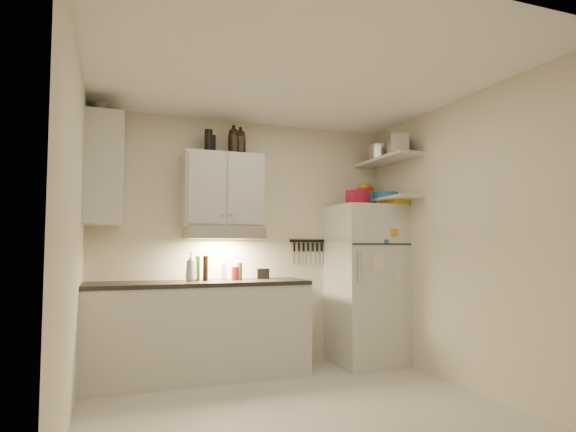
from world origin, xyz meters
name	(u,v)px	position (x,y,z in m)	size (l,w,h in m)	color
floor	(299,413)	(0.00, 0.00, -0.01)	(3.20, 3.00, 0.02)	beige
ceiling	(298,75)	(0.00, 0.00, 2.61)	(3.20, 3.00, 0.02)	white
back_wall	(246,242)	(0.00, 1.51, 1.30)	(3.20, 0.02, 2.60)	beige
left_wall	(71,239)	(-1.61, 0.00, 1.30)	(0.02, 3.00, 2.60)	beige
right_wall	(466,241)	(1.61, 0.00, 1.30)	(0.02, 3.00, 2.60)	beige
base_cabinet	(199,332)	(-0.55, 1.20, 0.44)	(2.10, 0.60, 0.88)	silver
countertop	(199,283)	(-0.55, 1.20, 0.90)	(2.10, 0.62, 0.04)	black
upper_cabinet	(223,191)	(-0.30, 1.33, 1.83)	(0.80, 0.33, 0.75)	silver
side_cabinet	(104,170)	(-1.44, 1.20, 1.95)	(0.33, 0.55, 1.00)	silver
range_hood	(224,233)	(-0.30, 1.27, 1.39)	(0.76, 0.46, 0.12)	silver
fridge	(366,284)	(1.25, 1.16, 0.85)	(0.70, 0.68, 1.70)	silver
shelf_hi	(387,160)	(1.45, 1.02, 2.20)	(0.30, 0.95, 0.03)	silver
shelf_lo	(387,200)	(1.45, 1.02, 1.76)	(0.30, 0.95, 0.03)	silver
knife_strip	(307,241)	(0.70, 1.49, 1.32)	(0.42, 0.02, 0.03)	black
dutch_oven	(358,198)	(1.12, 1.09, 1.78)	(0.27, 0.27, 0.15)	maroon
book_stack	(394,201)	(1.46, 0.91, 1.74)	(0.20, 0.25, 0.08)	gold
spice_jar	(379,201)	(1.36, 1.04, 1.75)	(0.06, 0.06, 0.10)	silver
stock_pot	(380,154)	(1.52, 1.28, 2.31)	(0.28, 0.28, 0.20)	silver
tin_a	(398,148)	(1.51, 0.88, 2.31)	(0.19, 0.17, 0.19)	#AAAAAD
tin_b	(398,144)	(1.38, 0.69, 2.31)	(0.18, 0.18, 0.18)	#AAAAAD
bowl_teal	(369,197)	(1.44, 1.39, 1.83)	(0.26, 0.26, 0.10)	#1C699E
bowl_orange	(365,191)	(1.43, 1.49, 1.91)	(0.21, 0.21, 0.06)	red
bowl_yellow	(365,186)	(1.43, 1.49, 1.97)	(0.16, 0.16, 0.05)	gold
plates	(386,196)	(1.43, 1.01, 1.81)	(0.26, 0.26, 0.06)	#1C699E
growler_a	(234,141)	(-0.19, 1.31, 2.34)	(0.12, 0.12, 0.28)	black
growler_b	(240,142)	(-0.13, 1.29, 2.33)	(0.11, 0.11, 0.26)	black
thermos_a	(212,145)	(-0.40, 1.39, 2.30)	(0.07, 0.07, 0.20)	black
thermos_b	(209,141)	(-0.46, 1.30, 2.32)	(0.08, 0.08, 0.23)	black
side_jar	(100,111)	(-1.48, 1.32, 2.53)	(0.12, 0.12, 0.16)	silver
soap_bottle	(191,265)	(-0.62, 1.24, 1.08)	(0.12, 0.12, 0.31)	silver
pepper_mill	(240,271)	(-0.15, 1.22, 1.01)	(0.05, 0.05, 0.17)	brown
oil_bottle	(198,268)	(-0.56, 1.26, 1.04)	(0.05, 0.05, 0.24)	#366118
vinegar_bottle	(205,268)	(-0.49, 1.22, 1.04)	(0.05, 0.05, 0.25)	black
clear_bottle	(224,272)	(-0.29, 1.29, 1.00)	(0.05, 0.05, 0.16)	silver
red_jar	(235,274)	(-0.20, 1.21, 0.99)	(0.07, 0.07, 0.13)	maroon
caddy	(263,274)	(0.14, 1.33, 0.97)	(0.12, 0.09, 0.11)	black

